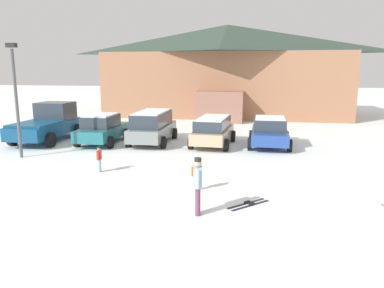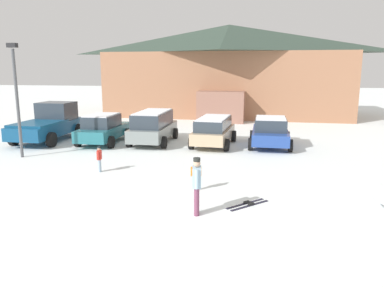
{
  "view_description": "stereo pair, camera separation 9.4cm",
  "coord_description": "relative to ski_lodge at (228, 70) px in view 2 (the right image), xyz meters",
  "views": [
    {
      "loc": [
        2.52,
        -7.97,
        4.09
      ],
      "look_at": [
        0.1,
        6.68,
        1.11
      ],
      "focal_mm": 35.0,
      "sensor_mm": 36.0,
      "label": 1
    },
    {
      "loc": [
        2.61,
        -7.95,
        4.09
      ],
      "look_at": [
        0.1,
        6.68,
        1.11
      ],
      "focal_mm": 35.0,
      "sensor_mm": 36.0,
      "label": 2
    }
  ],
  "objects": [
    {
      "name": "parked_beige_suv",
      "position": [
        0.37,
        -14.78,
        -3.19
      ],
      "size": [
        2.3,
        4.3,
        1.55
      ],
      "color": "tan",
      "rests_on": "ground"
    },
    {
      "name": "skier_adult_in_blue_parka",
      "position": [
        1.02,
        -24.68,
        -3.09
      ],
      "size": [
        0.3,
        0.61,
        1.67
      ],
      "color": "#723A54",
      "rests_on": "ground"
    },
    {
      "name": "pickup_truck",
      "position": [
        -9.18,
        -14.87,
        -3.04
      ],
      "size": [
        2.55,
        5.26,
        2.15
      ],
      "color": "navy",
      "rests_on": "ground"
    },
    {
      "name": "skier_child_in_orange_jacket",
      "position": [
        0.65,
        -22.53,
        -3.47
      ],
      "size": [
        0.36,
        0.19,
        0.99
      ],
      "color": "#DEB0C7",
      "rests_on": "ground"
    },
    {
      "name": "skier_child_in_red_jacket",
      "position": [
        -3.56,
        -20.86,
        -3.44
      ],
      "size": [
        0.19,
        0.38,
        1.05
      ],
      "color": "#9BB7CD",
      "rests_on": "ground"
    },
    {
      "name": "ski_lodge",
      "position": [
        0.0,
        0.0,
        0.0
      ],
      "size": [
        21.31,
        11.82,
        7.97
      ],
      "color": "#A26E4F",
      "rests_on": "ground"
    },
    {
      "name": "parked_blue_hatchback",
      "position": [
        3.39,
        -14.55,
        -3.23
      ],
      "size": [
        2.25,
        4.04,
        1.6
      ],
      "color": "#264698",
      "rests_on": "ground"
    },
    {
      "name": "parked_grey_wagon",
      "position": [
        -3.05,
        -14.62,
        -3.08
      ],
      "size": [
        2.13,
        4.55,
        1.79
      ],
      "color": "gray",
      "rests_on": "ground"
    },
    {
      "name": "pair_of_skis",
      "position": [
        2.45,
        -23.66,
        -4.01
      ],
      "size": [
        1.27,
        1.28,
        0.08
      ],
      "color": "#1E1C2E",
      "rests_on": "ground"
    },
    {
      "name": "lamp_post",
      "position": [
        -8.23,
        -19.06,
        -1.07
      ],
      "size": [
        0.44,
        0.24,
        5.23
      ],
      "color": "#515459",
      "rests_on": "ground"
    },
    {
      "name": "parked_teal_hatchback",
      "position": [
        -5.8,
        -15.17,
        -3.21
      ],
      "size": [
        2.1,
        4.18,
        1.64
      ],
      "color": "#256C77",
      "rests_on": "ground"
    },
    {
      "name": "ground",
      "position": [
        -0.01,
        -26.72,
        -4.03
      ],
      "size": [
        160.0,
        160.0,
        0.0
      ],
      "primitive_type": "plane",
      "color": "white"
    }
  ]
}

